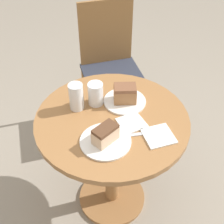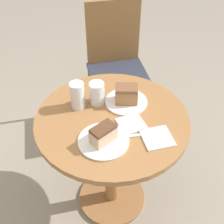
% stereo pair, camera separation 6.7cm
% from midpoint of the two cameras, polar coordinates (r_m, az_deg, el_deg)
% --- Properties ---
extents(ground_plane, '(8.00, 8.00, 0.00)m').
position_cam_midpoint_polar(ground_plane, '(2.12, -0.93, -15.40)').
color(ground_plane, gray).
extents(table, '(0.79, 0.79, 0.71)m').
position_cam_midpoint_polar(table, '(1.70, -1.12, -5.62)').
color(table, '#9E6B3D').
rests_on(table, ground_plane).
extents(chair, '(0.49, 0.52, 0.96)m').
position_cam_midpoint_polar(chair, '(2.32, -1.01, 8.12)').
color(chair, olive).
rests_on(chair, ground_plane).
extents(plate_near, '(0.24, 0.24, 0.01)m').
position_cam_midpoint_polar(plate_near, '(1.45, -2.51, -5.41)').
color(plate_near, white).
rests_on(plate_near, table).
extents(plate_far, '(0.23, 0.23, 0.01)m').
position_cam_midpoint_polar(plate_far, '(1.67, 1.20, 1.96)').
color(plate_far, white).
rests_on(plate_far, table).
extents(cake_slice_near, '(0.13, 0.13, 0.08)m').
position_cam_midpoint_polar(cake_slice_near, '(1.42, -2.57, -4.12)').
color(cake_slice_near, beige).
rests_on(cake_slice_near, plate_near).
extents(cake_slice_far, '(0.12, 0.09, 0.09)m').
position_cam_midpoint_polar(cake_slice_far, '(1.63, 1.22, 3.37)').
color(cake_slice_far, '#9E6B42').
rests_on(cake_slice_far, plate_far).
extents(glass_lemonade, '(0.08, 0.08, 0.12)m').
position_cam_midpoint_polar(glass_lemonade, '(1.63, -4.18, 3.12)').
color(glass_lemonade, beige).
rests_on(glass_lemonade, table).
extents(glass_water, '(0.07, 0.07, 0.15)m').
position_cam_midpoint_polar(glass_water, '(1.61, -7.71, 2.51)').
color(glass_water, silver).
rests_on(glass_water, table).
extents(napkin_stack, '(0.16, 0.16, 0.01)m').
position_cam_midpoint_polar(napkin_stack, '(1.49, 7.26, -4.39)').
color(napkin_stack, white).
rests_on(napkin_stack, table).
extents(fork, '(0.17, 0.03, 0.00)m').
position_cam_midpoint_polar(fork, '(1.49, 2.92, -4.19)').
color(fork, silver).
rests_on(fork, table).
extents(napkin_side, '(0.16, 0.16, 0.01)m').
position_cam_midpoint_polar(napkin_side, '(1.54, 2.41, -2.03)').
color(napkin_side, white).
rests_on(napkin_side, table).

